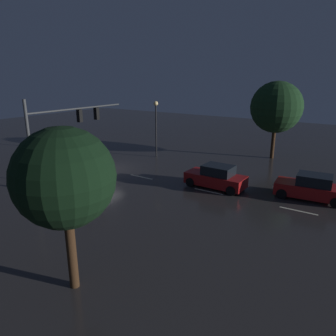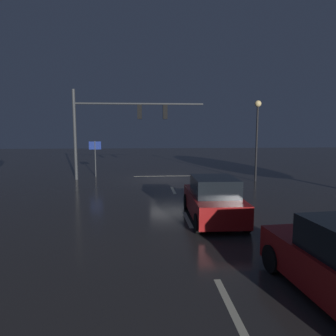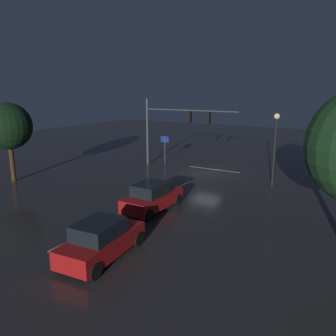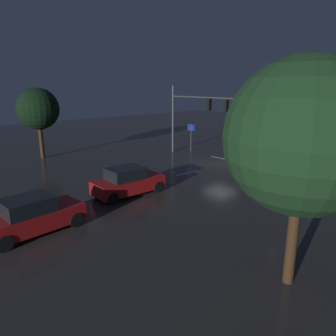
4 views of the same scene
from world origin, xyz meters
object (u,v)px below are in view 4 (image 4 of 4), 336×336
Objects in this scene: traffic_signal_assembly at (196,110)px; car_approaching at (128,182)px; car_distant at (32,216)px; tree_left_near at (303,137)px; tree_right_near at (38,109)px; street_lamp_left_kerb at (285,127)px; route_sign at (191,132)px.

traffic_signal_assembly is 11.99m from car_approaching.
traffic_signal_assembly is at bearing -70.52° from car_distant.
car_distant is at bearing 28.55° from tree_left_near.
tree_left_near reaches higher than tree_right_near.
car_distant is 0.60× the size of tree_left_near.
tree_left_near is (-9.50, -5.17, 4.17)m from car_distant.
street_lamp_left_kerb is 2.02× the size of route_sign.
car_distant is at bearing 113.39° from route_sign.
traffic_signal_assembly is 19.25m from tree_left_near.
route_sign reaches higher than car_approaching.
traffic_signal_assembly is at bearing -36.78° from tree_left_near.
tree_right_near reaches higher than car_distant.
traffic_signal_assembly reaches higher than car_distant.
tree_right_near reaches higher than car_approaching.
car_approaching is 13.57m from route_sign.
tree_left_near is (-17.31, 12.87, 3.01)m from route_sign.
street_lamp_left_kerb is (-3.59, -14.99, 3.01)m from car_distant.
street_lamp_left_kerb is (-9.49, 1.70, -0.47)m from traffic_signal_assembly.
route_sign is 0.44× the size of tree_right_near.
street_lamp_left_kerb is 0.89× the size of tree_right_near.
route_sign is (11.39, -3.05, -1.85)m from street_lamp_left_kerb.
tree_left_near is at bearing 143.22° from traffic_signal_assembly.
route_sign is (1.90, -1.36, -2.32)m from traffic_signal_assembly.
car_approaching is (-4.48, 10.57, -3.49)m from traffic_signal_assembly.
street_lamp_left_kerb is at bearing -153.43° from tree_right_near.
car_approaching is 11.73m from tree_left_near.
traffic_signal_assembly is 3.39× the size of route_sign.
traffic_signal_assembly reaches higher than tree_right_near.
car_distant is 0.72× the size of tree_right_near.
car_distant is at bearing 76.55° from street_lamp_left_kerb.
car_approaching is at bearing -4.98° from tree_left_near.
route_sign is at bearing -66.61° from car_distant.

